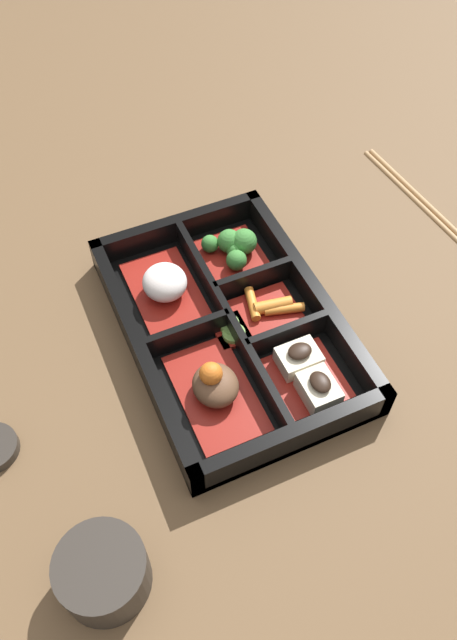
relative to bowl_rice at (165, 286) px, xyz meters
The scene contains 11 objects.
ground_plane 0.09m from the bowl_rice, 147.20° to the right, with size 3.00×3.00×0.00m, color brown.
bento_base 0.09m from the bowl_rice, 147.20° to the right, with size 0.32×0.22×0.01m.
bento_rim 0.09m from the bowl_rice, 146.24° to the right, with size 0.32×0.22×0.04m.
bowl_stew 0.15m from the bowl_rice, behind, with size 0.13×0.07×0.05m.
bowl_rice is the anchor object (origin of this frame).
bowl_tofu 0.20m from the bowl_rice, 151.19° to the right, with size 0.09×0.07×0.04m.
bowl_carrots 0.12m from the bowl_rice, 127.03° to the right, with size 0.07×0.08×0.02m.
bowl_greens 0.10m from the bowl_rice, 76.78° to the right, with size 0.09×0.07×0.04m.
bowl_pickles 0.09m from the bowl_rice, 149.45° to the right, with size 0.04×0.04×0.01m.
tea_cup 0.32m from the bowl_rice, 149.89° to the left, with size 0.08×0.08×0.05m.
chopsticks 0.37m from the bowl_rice, 86.18° to the right, with size 0.23×0.03×0.01m.
Camera 1 is at (-0.37, 0.17, 0.58)m, focal length 35.00 mm.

